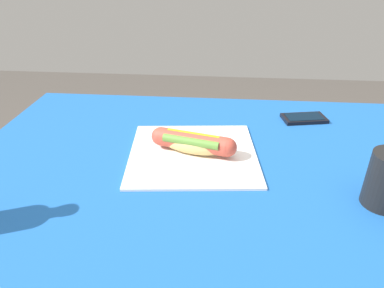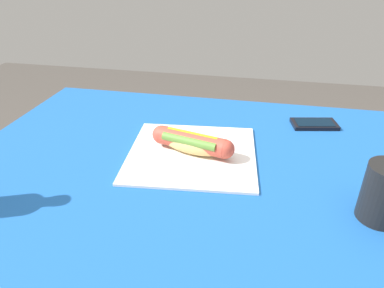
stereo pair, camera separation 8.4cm
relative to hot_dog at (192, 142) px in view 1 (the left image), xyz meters
name	(u,v)px [view 1 (the left image)]	position (x,y,z in m)	size (l,w,h in m)	color
dining_table	(215,211)	(-0.06, 0.04, -0.17)	(1.23, 0.85, 0.76)	brown
paper_wrapper	(192,154)	(0.00, 0.00, -0.03)	(0.31, 0.30, 0.01)	silver
hot_dog	(192,142)	(0.00, 0.00, 0.00)	(0.21, 0.09, 0.05)	#DBB26B
cell_phone	(303,118)	(-0.31, -0.23, -0.03)	(0.14, 0.09, 0.01)	black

